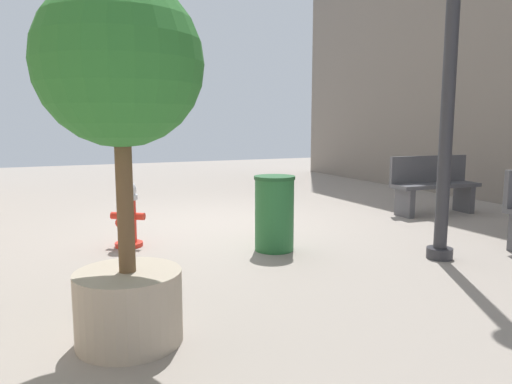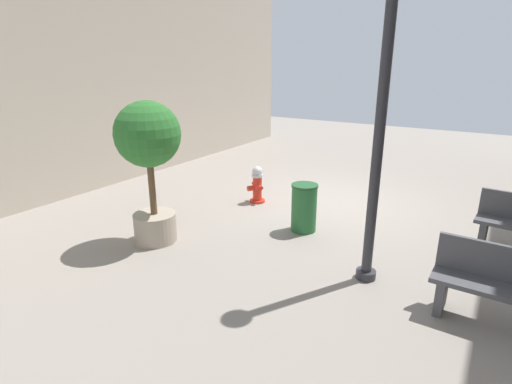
# 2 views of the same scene
# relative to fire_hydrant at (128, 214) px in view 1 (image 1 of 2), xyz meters

# --- Properties ---
(ground_plane) EXTENTS (23.40, 23.40, 0.00)m
(ground_plane) POSITION_rel_fire_hydrant_xyz_m (-1.53, -0.86, -0.40)
(ground_plane) COLOR gray
(fire_hydrant) EXTENTS (0.40, 0.39, 0.81)m
(fire_hydrant) POSITION_rel_fire_hydrant_xyz_m (0.00, 0.00, 0.00)
(fire_hydrant) COLOR red
(fire_hydrant) RESTS_ON ground_plane
(bench_near) EXTENTS (1.52, 0.55, 0.95)m
(bench_near) POSITION_rel_fire_hydrant_xyz_m (-4.96, -0.13, 0.09)
(bench_near) COLOR #4C4C51
(bench_near) RESTS_ON ground_plane
(planter_tree) EXTENTS (1.06, 1.06, 2.38)m
(planter_tree) POSITION_rel_fire_hydrant_xyz_m (0.43, 2.61, 1.17)
(planter_tree) COLOR tan
(planter_tree) RESTS_ON ground_plane
(street_lamp) EXTENTS (0.36, 0.36, 4.26)m
(street_lamp) POSITION_rel_fire_hydrant_xyz_m (-3.03, 1.95, 2.22)
(street_lamp) COLOR #2D2D33
(street_lamp) RESTS_ON ground_plane
(trash_bin) EXTENTS (0.48, 0.48, 0.88)m
(trash_bin) POSITION_rel_fire_hydrant_xyz_m (-1.53, 0.87, 0.04)
(trash_bin) COLOR #266633
(trash_bin) RESTS_ON ground_plane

